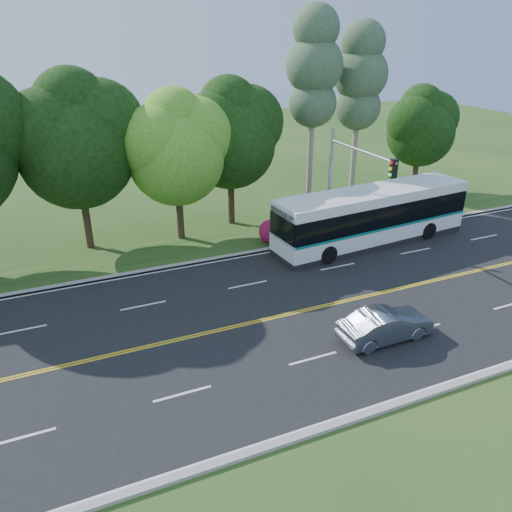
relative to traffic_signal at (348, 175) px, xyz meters
name	(u,v)px	position (x,y,z in m)	size (l,w,h in m)	color
ground	(286,315)	(-6.49, -5.40, -4.67)	(120.00, 120.00, 0.00)	#254B19
road	(286,315)	(-6.49, -5.40, -4.66)	(60.00, 14.00, 0.02)	black
curb_north	(232,256)	(-6.49, 1.75, -4.60)	(60.00, 0.30, 0.15)	#A49F94
curb_south	(377,411)	(-6.49, -12.55, -4.60)	(60.00, 0.30, 0.15)	#A49F94
grass_verge	(222,245)	(-6.49, 3.60, -4.62)	(60.00, 4.00, 0.10)	#254B19
lane_markings	(284,315)	(-6.59, -5.40, -4.65)	(57.60, 13.82, 0.00)	gold
tree_row	(116,133)	(-11.65, 6.73, 2.06)	(44.70, 9.10, 13.84)	black
bougainvillea_hedge	(329,223)	(0.69, 2.75, -3.95)	(9.50, 2.25, 1.50)	#960C3F
traffic_signal	(348,175)	(0.00, 0.00, 0.00)	(0.42, 6.10, 7.00)	gray
transit_bus	(372,217)	(2.24, 0.36, -2.97)	(13.19, 3.94, 3.40)	white
sedan	(386,325)	(-3.46, -8.88, -3.95)	(1.47, 4.23, 1.39)	slate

